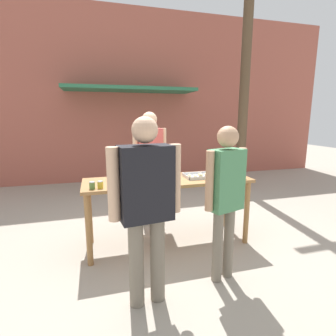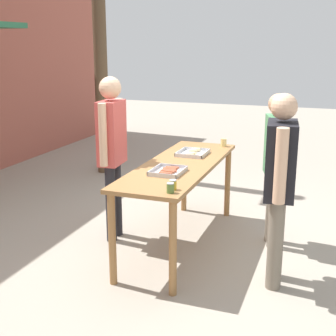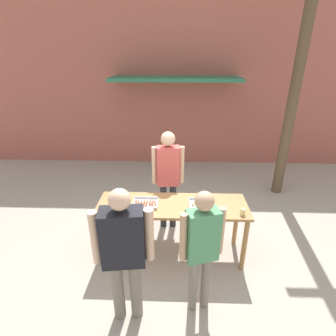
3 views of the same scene
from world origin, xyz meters
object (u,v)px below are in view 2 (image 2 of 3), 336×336
(person_customer_holding_hotdog, at_px, (280,175))
(food_tray_buns, at_px, (193,153))
(beer_cup, at_px, (224,143))
(food_tray_sausages, at_px, (168,171))
(condiment_jar_mustard, at_px, (170,188))
(condiment_jar_ketchup, at_px, (173,185))
(person_customer_with_cup, at_px, (276,156))
(person_server_behind_table, at_px, (112,143))

(person_customer_holding_hotdog, bearing_deg, food_tray_buns, -137.94)
(beer_cup, bearing_deg, food_tray_buns, 156.98)
(beer_cup, xyz_separation_m, person_customer_holding_hotdog, (-1.48, -0.85, 0.07))
(food_tray_sausages, bearing_deg, food_tray_buns, 0.02)
(condiment_jar_mustard, xyz_separation_m, person_customer_holding_hotdog, (0.47, -0.85, 0.07))
(person_customer_holding_hotdog, bearing_deg, beer_cup, -156.93)
(food_tray_buns, xyz_separation_m, beer_cup, (0.54, -0.23, 0.03))
(condiment_jar_ketchup, distance_m, person_customer_with_cup, 1.43)
(condiment_jar_ketchup, relative_size, beer_cup, 0.91)
(condiment_jar_ketchup, bearing_deg, person_customer_with_cup, -30.04)
(condiment_jar_ketchup, xyz_separation_m, person_customer_with_cup, (1.23, -0.71, 0.04))
(person_customer_with_cup, bearing_deg, condiment_jar_ketchup, -47.10)
(beer_cup, xyz_separation_m, person_server_behind_table, (-1.06, 0.99, 0.14))
(beer_cup, bearing_deg, person_customer_with_cup, -131.37)
(condiment_jar_mustard, relative_size, person_customer_holding_hotdog, 0.05)
(food_tray_sausages, relative_size, condiment_jar_ketchup, 4.17)
(person_server_behind_table, height_order, person_customer_with_cup, person_server_behind_table)
(condiment_jar_mustard, xyz_separation_m, beer_cup, (1.95, 0.00, 0.00))
(food_tray_buns, bearing_deg, person_server_behind_table, 124.53)
(food_tray_buns, distance_m, person_server_behind_table, 0.94)
(person_customer_holding_hotdog, xyz_separation_m, person_customer_with_cup, (0.86, 0.15, -0.03))
(food_tray_sausages, height_order, person_customer_holding_hotdog, person_customer_holding_hotdog)
(person_server_behind_table, bearing_deg, person_customer_holding_hotdog, -107.24)
(beer_cup, distance_m, person_server_behind_table, 1.46)
(food_tray_sausages, distance_m, condiment_jar_mustard, 0.63)
(food_tray_buns, bearing_deg, person_customer_holding_hotdog, -131.07)
(condiment_jar_ketchup, bearing_deg, condiment_jar_mustard, -173.80)
(condiment_jar_ketchup, xyz_separation_m, person_server_behind_table, (0.80, 0.98, 0.14))
(food_tray_sausages, bearing_deg, beer_cup, -9.48)
(food_tray_buns, height_order, condiment_jar_ketchup, condiment_jar_ketchup)
(food_tray_sausages, bearing_deg, condiment_jar_mustard, -158.22)
(condiment_jar_mustard, height_order, person_customer_holding_hotdog, person_customer_holding_hotdog)
(person_customer_holding_hotdog, bearing_deg, food_tray_sausages, -102.84)
(person_customer_holding_hotdog, bearing_deg, person_server_behind_table, -109.72)
(food_tray_sausages, height_order, beer_cup, beer_cup)
(condiment_jar_ketchup, bearing_deg, food_tray_buns, 9.57)
(condiment_jar_ketchup, height_order, beer_cup, beer_cup)
(food_tray_sausages, xyz_separation_m, condiment_jar_mustard, (-0.58, -0.23, 0.03))
(person_customer_holding_hotdog, bearing_deg, person_customer_with_cup, -177.21)
(condiment_jar_mustard, xyz_separation_m, condiment_jar_ketchup, (0.09, 0.01, 0.00))
(food_tray_buns, bearing_deg, beer_cup, -23.02)
(food_tray_sausages, xyz_separation_m, person_customer_with_cup, (0.75, -0.94, 0.07))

